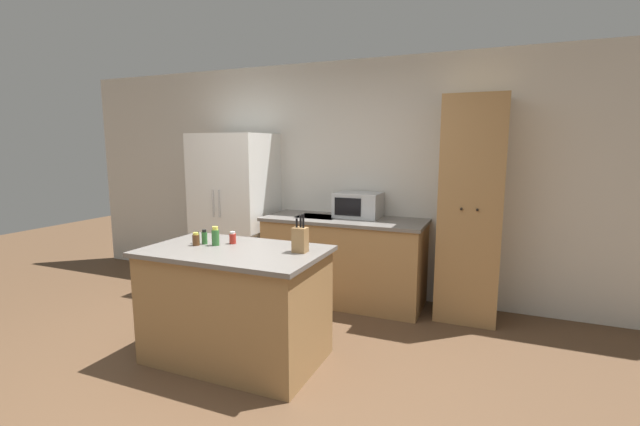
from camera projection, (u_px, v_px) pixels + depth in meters
name	position (u px, v px, depth m)	size (l,w,h in m)	color
ground_plane	(222.00, 390.00, 2.96)	(14.00, 14.00, 0.00)	brown
wall_back	(339.00, 179.00, 4.88)	(7.20, 0.06, 2.60)	beige
refrigerator	(236.00, 212.00, 5.03)	(0.84, 0.74, 1.81)	white
back_counter	(344.00, 260.00, 4.62)	(1.73, 0.70, 0.91)	#9E7547
pantry_cabinet	(471.00, 210.00, 4.09)	(0.57, 0.56, 2.13)	#9E7547
kitchen_island	(236.00, 304.00, 3.35)	(1.39, 0.85, 0.89)	#9E7547
microwave	(358.00, 205.00, 4.59)	(0.48, 0.38, 0.27)	#B2B5B7
knife_block	(300.00, 239.00, 3.17)	(0.10, 0.09, 0.29)	#9E7547
spice_bottle_tall_dark	(233.00, 238.00, 3.46)	(0.05, 0.05, 0.10)	#B2281E
spice_bottle_short_red	(196.00, 239.00, 3.40)	(0.06, 0.06, 0.11)	#563319
spice_bottle_amber_oil	(204.00, 237.00, 3.45)	(0.04, 0.04, 0.12)	#337033
spice_bottle_green_herb	(215.00, 237.00, 3.39)	(0.06, 0.06, 0.15)	#337033
spice_bottle_pale_salt	(197.00, 238.00, 3.47)	(0.04, 0.04, 0.10)	#337033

